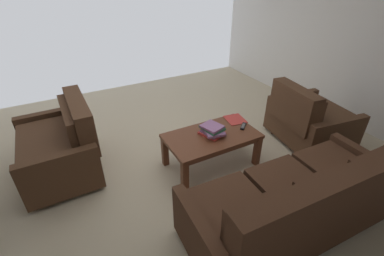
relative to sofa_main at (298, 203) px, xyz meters
The scene contains 9 objects.
ground_plane 1.61m from the sofa_main, 72.36° to the right, with size 5.67×5.51×0.01m, color beige.
wall_left 2.97m from the sofa_main, 147.59° to the right, with size 0.12×5.51×2.74m, color white.
sofa_main is the anchor object (origin of this frame).
loveseat_near 2.58m from the sofa_main, 48.34° to the right, with size 0.81×1.14×0.88m.
coffee_table 1.21m from the sofa_main, 83.65° to the right, with size 1.09×0.62×0.43m.
armchair_side 1.64m from the sofa_main, 141.78° to the right, with size 0.98×1.08×0.85m.
book_stack 1.23m from the sofa_main, 84.26° to the right, with size 0.30×0.33×0.12m.
tv_remote 1.21m from the sofa_main, 104.45° to the right, with size 0.15×0.14×0.02m.
loose_magazine 1.41m from the sofa_main, 103.42° to the right, with size 0.23×0.26×0.01m, color #C63833.
Camera 1 is at (1.13, 2.50, 2.12)m, focal length 24.94 mm.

